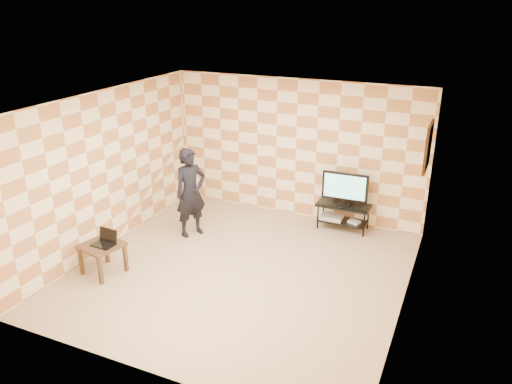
% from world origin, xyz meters
% --- Properties ---
extents(floor, '(5.00, 5.00, 0.00)m').
position_xyz_m(floor, '(0.00, 0.00, 0.00)').
color(floor, tan).
rests_on(floor, ground).
extents(wall_back, '(5.00, 0.02, 2.70)m').
position_xyz_m(wall_back, '(0.00, 2.50, 1.35)').
color(wall_back, '#FCE7BD').
rests_on(wall_back, ground).
extents(wall_front, '(5.00, 0.02, 2.70)m').
position_xyz_m(wall_front, '(0.00, -2.50, 1.35)').
color(wall_front, '#FCE7BD').
rests_on(wall_front, ground).
extents(wall_left, '(0.02, 5.00, 2.70)m').
position_xyz_m(wall_left, '(-2.50, 0.00, 1.35)').
color(wall_left, '#FCE7BD').
rests_on(wall_left, ground).
extents(wall_right, '(0.02, 5.00, 2.70)m').
position_xyz_m(wall_right, '(2.50, 0.00, 1.35)').
color(wall_right, '#FCE7BD').
rests_on(wall_right, ground).
extents(ceiling, '(5.00, 5.00, 0.02)m').
position_xyz_m(ceiling, '(0.00, 0.00, 2.70)').
color(ceiling, white).
rests_on(ceiling, wall_back).
extents(wall_art, '(0.04, 0.72, 0.72)m').
position_xyz_m(wall_art, '(2.47, 1.55, 1.95)').
color(wall_art, black).
rests_on(wall_art, wall_right).
extents(tv_stand, '(0.99, 0.44, 0.50)m').
position_xyz_m(tv_stand, '(1.08, 2.19, 0.37)').
color(tv_stand, black).
rests_on(tv_stand, floor).
extents(tv, '(0.85, 0.17, 0.62)m').
position_xyz_m(tv, '(1.08, 2.19, 0.84)').
color(tv, black).
rests_on(tv, tv_stand).
extents(dvd_player, '(0.42, 0.30, 0.07)m').
position_xyz_m(dvd_player, '(0.87, 2.18, 0.21)').
color(dvd_player, '#B8B8BA').
rests_on(dvd_player, tv_stand).
extents(game_console, '(0.24, 0.20, 0.05)m').
position_xyz_m(game_console, '(1.30, 2.17, 0.20)').
color(game_console, silver).
rests_on(game_console, tv_stand).
extents(side_table, '(0.69, 0.69, 0.50)m').
position_xyz_m(side_table, '(-1.97, -0.90, 0.41)').
color(side_table, '#321F0F').
rests_on(side_table, floor).
extents(laptop, '(0.36, 0.29, 0.23)m').
position_xyz_m(laptop, '(-1.92, -0.87, 0.55)').
color(laptop, black).
rests_on(laptop, side_table).
extents(person, '(0.64, 0.71, 1.64)m').
position_xyz_m(person, '(-1.40, 0.87, 0.82)').
color(person, black).
rests_on(person, floor).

